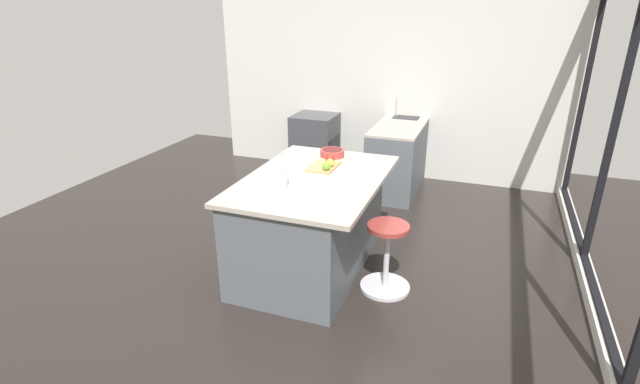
# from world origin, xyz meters

# --- Properties ---
(ground_plane) EXTENTS (7.66, 7.66, 0.00)m
(ground_plane) POSITION_xyz_m (0.00, 0.00, 0.00)
(ground_plane) COLOR black
(window_panel_rear) EXTENTS (5.89, 0.12, 2.63)m
(window_panel_rear) POSITION_xyz_m (0.00, 2.48, 1.27)
(window_panel_rear) COLOR beige
(window_panel_rear) RESTS_ON ground_plane
(interior_partition_left) EXTENTS (0.12, 4.95, 2.63)m
(interior_partition_left) POSITION_xyz_m (-2.95, 0.00, 1.32)
(interior_partition_left) COLOR beige
(interior_partition_left) RESTS_ON ground_plane
(sink_cabinet) EXTENTS (1.87, 0.60, 1.17)m
(sink_cabinet) POSITION_xyz_m (-2.60, 0.37, 0.45)
(sink_cabinet) COLOR #4C5156
(sink_cabinet) RESTS_ON ground_plane
(oven_range) EXTENTS (0.60, 0.61, 0.86)m
(oven_range) POSITION_xyz_m (-2.60, -0.91, 0.43)
(oven_range) COLOR #38383D
(oven_range) RESTS_ON ground_plane
(kitchen_island) EXTENTS (1.73, 1.18, 0.91)m
(kitchen_island) POSITION_xyz_m (-0.03, 0.01, 0.46)
(kitchen_island) COLOR #4C5156
(kitchen_island) RESTS_ON ground_plane
(stool_by_window) EXTENTS (0.44, 0.44, 0.62)m
(stool_by_window) POSITION_xyz_m (0.12, 0.78, 0.29)
(stool_by_window) COLOR #B7B7BC
(stool_by_window) RESTS_ON ground_plane
(cutting_board) EXTENTS (0.36, 0.24, 0.02)m
(cutting_board) POSITION_xyz_m (-0.31, 0.04, 0.92)
(cutting_board) COLOR tan
(cutting_board) RESTS_ON kitchen_island
(apple_green) EXTENTS (0.08, 0.08, 0.08)m
(apple_green) POSITION_xyz_m (-0.19, 0.11, 0.97)
(apple_green) COLOR #609E2D
(apple_green) RESTS_ON cutting_board
(apple_yellow) EXTENTS (0.08, 0.08, 0.08)m
(apple_yellow) POSITION_xyz_m (-0.30, 0.11, 0.97)
(apple_yellow) COLOR gold
(apple_yellow) RESTS_ON cutting_board
(apple_red) EXTENTS (0.09, 0.09, 0.09)m
(apple_red) POSITION_xyz_m (-0.39, 0.08, 0.98)
(apple_red) COLOR red
(apple_red) RESTS_ON cutting_board
(water_bottle) EXTENTS (0.06, 0.06, 0.31)m
(water_bottle) POSITION_xyz_m (0.30, -0.09, 1.04)
(water_bottle) COLOR silver
(water_bottle) RESTS_ON kitchen_island
(fruit_bowl) EXTENTS (0.24, 0.24, 0.07)m
(fruit_bowl) POSITION_xyz_m (-0.67, 0.01, 0.95)
(fruit_bowl) COLOR #993833
(fruit_bowl) RESTS_ON kitchen_island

